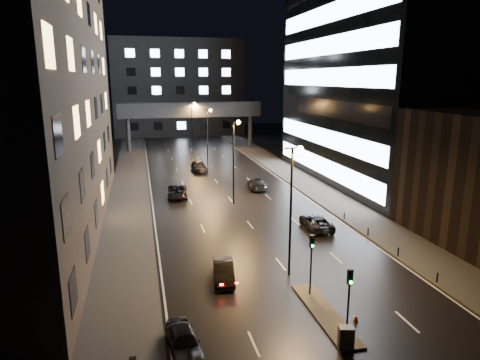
{
  "coord_description": "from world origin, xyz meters",
  "views": [
    {
      "loc": [
        -10.78,
        -21.03,
        14.93
      ],
      "look_at": [
        -0.23,
        23.65,
        4.0
      ],
      "focal_mm": 32.0,
      "sensor_mm": 36.0,
      "label": 1
    }
  ],
  "objects_px": {
    "car_away_b": "(224,271)",
    "car_away_c": "(177,192)",
    "car_away_a": "(184,341)",
    "car_away_d": "(199,166)",
    "utility_cabinet": "(346,337)",
    "car_toward_b": "(257,184)",
    "car_toward_a": "(316,222)"
  },
  "relations": [
    {
      "from": "car_away_b",
      "to": "car_away_c",
      "type": "height_order",
      "value": "car_away_c"
    },
    {
      "from": "car_away_a",
      "to": "utility_cabinet",
      "type": "xyz_separation_m",
      "value": [
        8.9,
        -1.83,
        0.08
      ]
    },
    {
      "from": "car_toward_a",
      "to": "car_toward_b",
      "type": "relative_size",
      "value": 1.01
    },
    {
      "from": "car_away_b",
      "to": "car_away_c",
      "type": "relative_size",
      "value": 0.82
    },
    {
      "from": "car_away_c",
      "to": "car_toward_b",
      "type": "distance_m",
      "value": 11.29
    },
    {
      "from": "car_away_d",
      "to": "utility_cabinet",
      "type": "bearing_deg",
      "value": -89.12
    },
    {
      "from": "car_away_d",
      "to": "car_toward_a",
      "type": "distance_m",
      "value": 31.33
    },
    {
      "from": "car_away_a",
      "to": "car_toward_b",
      "type": "distance_m",
      "value": 36.82
    },
    {
      "from": "car_toward_a",
      "to": "car_away_a",
      "type": "bearing_deg",
      "value": 52.01
    },
    {
      "from": "car_toward_a",
      "to": "utility_cabinet",
      "type": "relative_size",
      "value": 4.09
    },
    {
      "from": "car_away_b",
      "to": "utility_cabinet",
      "type": "height_order",
      "value": "car_away_b"
    },
    {
      "from": "car_away_b",
      "to": "car_away_d",
      "type": "distance_m",
      "value": 39.53
    },
    {
      "from": "car_away_d",
      "to": "car_toward_a",
      "type": "relative_size",
      "value": 1.06
    },
    {
      "from": "car_toward_a",
      "to": "car_away_b",
      "type": "bearing_deg",
      "value": 41.93
    },
    {
      "from": "car_toward_b",
      "to": "utility_cabinet",
      "type": "relative_size",
      "value": 4.07
    },
    {
      "from": "car_away_b",
      "to": "car_away_a",
      "type": "bearing_deg",
      "value": -107.46
    },
    {
      "from": "utility_cabinet",
      "to": "car_away_b",
      "type": "bearing_deg",
      "value": 130.47
    },
    {
      "from": "car_away_a",
      "to": "car_toward_a",
      "type": "bearing_deg",
      "value": 42.94
    },
    {
      "from": "car_away_c",
      "to": "car_away_d",
      "type": "relative_size",
      "value": 0.96
    },
    {
      "from": "car_away_c",
      "to": "utility_cabinet",
      "type": "xyz_separation_m",
      "value": [
        6.32,
        -34.11,
        0.05
      ]
    },
    {
      "from": "car_away_a",
      "to": "car_away_c",
      "type": "height_order",
      "value": "car_away_c"
    },
    {
      "from": "car_away_a",
      "to": "car_away_d",
      "type": "relative_size",
      "value": 0.75
    },
    {
      "from": "car_away_c",
      "to": "utility_cabinet",
      "type": "bearing_deg",
      "value": -75.26
    },
    {
      "from": "car_away_a",
      "to": "car_away_c",
      "type": "bearing_deg",
      "value": 79.93
    },
    {
      "from": "car_away_a",
      "to": "utility_cabinet",
      "type": "distance_m",
      "value": 9.09
    },
    {
      "from": "car_toward_a",
      "to": "car_toward_b",
      "type": "bearing_deg",
      "value": -81.3
    },
    {
      "from": "car_away_a",
      "to": "car_away_b",
      "type": "bearing_deg",
      "value": 59.21
    },
    {
      "from": "car_toward_b",
      "to": "utility_cabinet",
      "type": "distance_m",
      "value": 36.33
    },
    {
      "from": "car_away_d",
      "to": "car_toward_b",
      "type": "bearing_deg",
      "value": -65.86
    },
    {
      "from": "car_toward_b",
      "to": "car_toward_a",
      "type": "bearing_deg",
      "value": 101.55
    },
    {
      "from": "car_away_b",
      "to": "car_away_d",
      "type": "height_order",
      "value": "car_away_d"
    },
    {
      "from": "car_away_c",
      "to": "utility_cabinet",
      "type": "relative_size",
      "value": 4.14
    }
  ]
}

